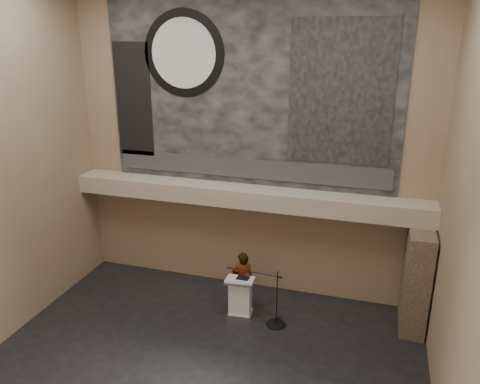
% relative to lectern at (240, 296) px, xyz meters
% --- Properties ---
extents(floor, '(10.00, 10.00, 0.00)m').
position_rel_lectern_xyz_m(floor, '(-0.26, -2.35, -0.55)').
color(floor, black).
rests_on(floor, ground).
extents(wall_back, '(10.00, 0.02, 8.50)m').
position_rel_lectern_xyz_m(wall_back, '(-0.26, 1.65, 3.70)').
color(wall_back, '#816952').
rests_on(wall_back, floor).
extents(wall_front, '(10.00, 0.02, 8.50)m').
position_rel_lectern_xyz_m(wall_front, '(-0.26, -6.35, 3.70)').
color(wall_front, '#816952').
rests_on(wall_front, floor).
extents(wall_right, '(0.02, 8.00, 8.50)m').
position_rel_lectern_xyz_m(wall_right, '(4.74, -2.35, 3.70)').
color(wall_right, '#816952').
rests_on(wall_right, floor).
extents(soffit, '(10.00, 0.80, 0.50)m').
position_rel_lectern_xyz_m(soffit, '(-0.26, 1.25, 2.40)').
color(soffit, tan).
rests_on(soffit, wall_back).
extents(sprinkler_left, '(0.04, 0.04, 0.06)m').
position_rel_lectern_xyz_m(sprinkler_left, '(-1.86, 1.20, 2.12)').
color(sprinkler_left, '#B2893D').
rests_on(sprinkler_left, soffit).
extents(sprinkler_right, '(0.04, 0.04, 0.06)m').
position_rel_lectern_xyz_m(sprinkler_right, '(1.64, 1.20, 2.12)').
color(sprinkler_right, '#B2893D').
rests_on(sprinkler_right, soffit).
extents(banner, '(8.00, 0.05, 5.00)m').
position_rel_lectern_xyz_m(banner, '(-0.26, 1.62, 5.15)').
color(banner, black).
rests_on(banner, wall_back).
extents(banner_text_strip, '(7.76, 0.02, 0.55)m').
position_rel_lectern_xyz_m(banner_text_strip, '(-0.26, 1.58, 3.10)').
color(banner_text_strip, '#2C2C2C').
rests_on(banner_text_strip, banner).
extents(banner_clock_rim, '(2.30, 0.02, 2.30)m').
position_rel_lectern_xyz_m(banner_clock_rim, '(-2.06, 1.58, 6.15)').
color(banner_clock_rim, black).
rests_on(banner_clock_rim, banner).
extents(banner_clock_face, '(1.84, 0.02, 1.84)m').
position_rel_lectern_xyz_m(banner_clock_face, '(-2.06, 1.56, 6.15)').
color(banner_clock_face, silver).
rests_on(banner_clock_face, banner).
extents(banner_building_print, '(2.60, 0.02, 3.60)m').
position_rel_lectern_xyz_m(banner_building_print, '(2.14, 1.58, 5.25)').
color(banner_building_print, black).
rests_on(banner_building_print, banner).
extents(banner_brick_print, '(1.10, 0.02, 3.20)m').
position_rel_lectern_xyz_m(banner_brick_print, '(-3.66, 1.58, 4.85)').
color(banner_brick_print, black).
rests_on(banner_brick_print, banner).
extents(stone_pier, '(0.60, 1.40, 2.70)m').
position_rel_lectern_xyz_m(stone_pier, '(4.39, 0.80, 0.80)').
color(stone_pier, '#44352A').
rests_on(stone_pier, floor).
extents(lectern, '(0.77, 0.58, 1.14)m').
position_rel_lectern_xyz_m(lectern, '(0.00, 0.00, 0.00)').
color(lectern, silver).
rests_on(lectern, floor).
extents(binder, '(0.33, 0.27, 0.04)m').
position_rel_lectern_xyz_m(binder, '(0.07, 0.00, 0.56)').
color(binder, black).
rests_on(binder, lectern).
extents(papers, '(0.25, 0.33, 0.00)m').
position_rel_lectern_xyz_m(papers, '(-0.18, -0.06, 0.55)').
color(papers, silver).
rests_on(papers, lectern).
extents(speaker_person, '(0.69, 0.56, 1.64)m').
position_rel_lectern_xyz_m(speaker_person, '(-0.06, 0.42, 0.27)').
color(speaker_person, silver).
rests_on(speaker_person, floor).
extents(mic_stand, '(1.62, 0.52, 1.56)m').
position_rel_lectern_xyz_m(mic_stand, '(0.98, -0.18, -0.31)').
color(mic_stand, black).
rests_on(mic_stand, floor).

